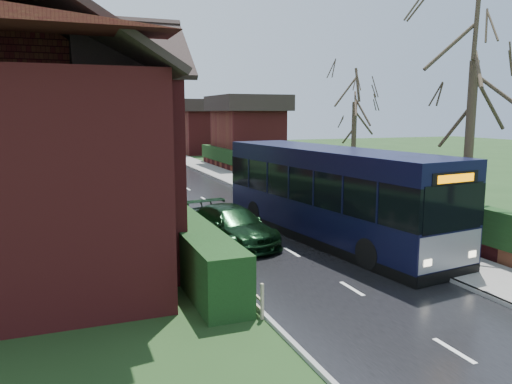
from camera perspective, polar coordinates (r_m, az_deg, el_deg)
name	(u,v)px	position (r m, az deg, el deg)	size (l,w,h in m)	color
ground	(318,269)	(16.33, 7.16, -8.72)	(140.00, 140.00, 0.00)	#23411B
road	(225,212)	(25.29, -3.59, -2.25)	(6.00, 100.00, 0.02)	black
pavement	(300,205)	(26.84, 5.09, -1.48)	(2.50, 100.00, 0.14)	slate
kerb_right	(280,206)	(26.34, 2.75, -1.65)	(0.12, 100.00, 0.14)	gray
kerb_left	(165,215)	(24.57, -10.40, -2.63)	(0.12, 100.00, 0.10)	gray
front_hedge	(167,222)	(19.45, -10.17, -3.45)	(1.20, 16.00, 1.60)	black
picket_fence	(186,230)	(19.68, -7.99, -4.29)	(0.10, 16.00, 0.90)	tan
right_wall_hedge	(326,186)	(27.40, 8.03, 0.70)	(0.60, 50.00, 1.80)	maroon
brick_house	(21,131)	(18.50, -25.30, 6.37)	(9.30, 14.60, 10.30)	maroon
bus	(330,195)	(19.74, 8.43, -0.31)	(4.22, 12.09, 3.60)	black
car_silver	(165,198)	(25.45, -10.31, -0.68)	(1.70, 4.22, 1.44)	#BBBBC0
car_green	(232,225)	(19.08, -2.77, -3.84)	(1.99, 4.89, 1.42)	black
car_distant	(119,150)	(59.45, -15.39, 4.66)	(1.52, 4.36, 1.44)	black
bus_stop_sign	(367,195)	(19.32, 12.60, -0.29)	(0.08, 0.43, 2.89)	slate
tree_right_near	(476,47)	(19.38, 23.81, 14.93)	(4.46, 4.46, 9.64)	#372D20
tree_right_far	(355,95)	(30.89, 11.25, 10.78)	(4.14, 4.14, 8.00)	#392C21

